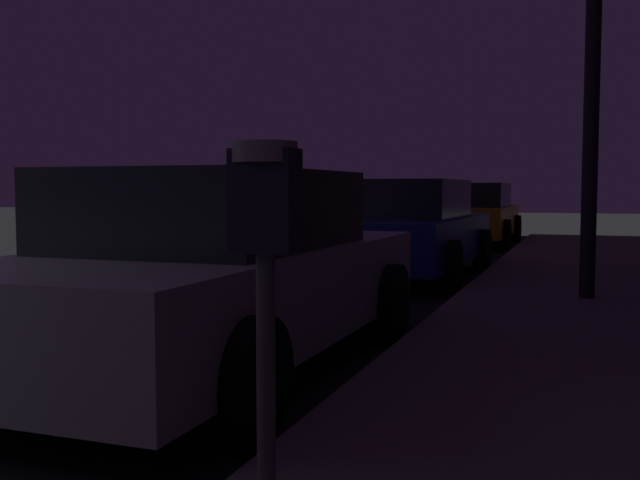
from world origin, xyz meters
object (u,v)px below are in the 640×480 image
object	(u,v)px
parking_meter	(265,249)
car_yellow_cab	(472,214)
car_blue	(405,229)
car_silver	(219,272)

from	to	relation	value
parking_meter	car_yellow_cab	world-z (taller)	parking_meter
parking_meter	car_blue	xyz separation A→B (m)	(-1.60, 8.57, -0.42)
parking_meter	car_silver	xyz separation A→B (m)	(-1.60, 2.76, -0.42)
car_silver	car_blue	size ratio (longest dim) A/B	1.02
parking_meter	car_silver	bearing A→B (deg)	120.12
car_yellow_cab	parking_meter	bearing A→B (deg)	-84.02
car_silver	car_yellow_cab	xyz separation A→B (m)	(0.00, 12.53, 0.01)
car_blue	parking_meter	bearing A→B (deg)	-79.42
car_silver	car_blue	distance (m)	5.81
car_silver	car_blue	world-z (taller)	same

